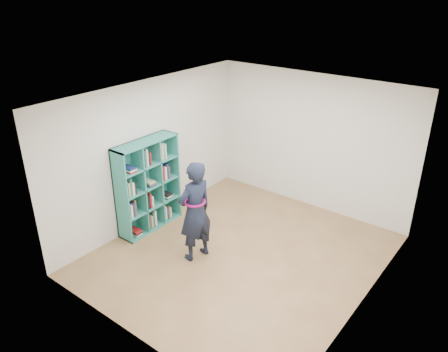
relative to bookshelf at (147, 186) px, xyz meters
The scene contains 9 objects.
floor 2.03m from the bookshelf, ahead, with size 4.50×4.50×0.00m, color brown.
ceiling 2.58m from the bookshelf, ahead, with size 4.50×4.50×0.00m, color white.
wall_left 0.59m from the bookshelf, 120.61° to the left, with size 0.02×4.50×2.60m, color silver.
wall_right 3.88m from the bookshelf, ahead, with size 0.02×4.50×2.60m, color silver.
wall_back 3.16m from the bookshelf, 53.95° to the left, with size 4.00×0.02×2.60m, color silver.
wall_front 2.74m from the bookshelf, 47.07° to the right, with size 4.00×0.02×2.60m, color silver.
bookshelf is the anchor object (origin of this frame).
person 1.31m from the bookshelf, ahead, with size 0.50×0.67×1.66m.
smartphone 1.19m from the bookshelf, ahead, with size 0.01×0.09×0.14m.
Camera 1 is at (3.43, -4.86, 4.16)m, focal length 35.00 mm.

